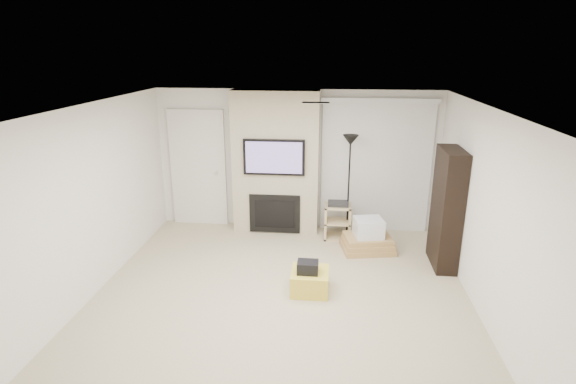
# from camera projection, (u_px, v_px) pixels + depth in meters

# --- Properties ---
(floor) EXTENTS (5.00, 5.50, 0.00)m
(floor) POSITION_uv_depth(u_px,v_px,m) (279.00, 305.00, 5.80)
(floor) COLOR tan
(floor) RESTS_ON ground
(ceiling) EXTENTS (5.00, 5.50, 0.00)m
(ceiling) POSITION_uv_depth(u_px,v_px,m) (277.00, 110.00, 5.04)
(ceiling) COLOR white
(ceiling) RESTS_ON wall_back
(wall_back) EXTENTS (5.00, 0.00, 2.50)m
(wall_back) POSITION_uv_depth(u_px,v_px,m) (297.00, 160.00, 8.02)
(wall_back) COLOR silver
(wall_back) RESTS_ON ground
(wall_front) EXTENTS (5.00, 0.00, 2.50)m
(wall_front) POSITION_uv_depth(u_px,v_px,m) (226.00, 368.00, 2.81)
(wall_front) COLOR silver
(wall_front) RESTS_ON ground
(wall_left) EXTENTS (0.00, 5.50, 2.50)m
(wall_left) POSITION_uv_depth(u_px,v_px,m) (82.00, 207.00, 5.66)
(wall_left) COLOR silver
(wall_left) RESTS_ON ground
(wall_right) EXTENTS (0.00, 5.50, 2.50)m
(wall_right) POSITION_uv_depth(u_px,v_px,m) (493.00, 222.00, 5.18)
(wall_right) COLOR silver
(wall_right) RESTS_ON ground
(hvac_vent) EXTENTS (0.35, 0.18, 0.01)m
(hvac_vent) POSITION_uv_depth(u_px,v_px,m) (316.00, 103.00, 5.76)
(hvac_vent) COLOR silver
(hvac_vent) RESTS_ON ceiling
(ottoman) EXTENTS (0.50, 0.50, 0.30)m
(ottoman) POSITION_uv_depth(u_px,v_px,m) (310.00, 281.00, 6.09)
(ottoman) COLOR gold
(ottoman) RESTS_ON floor
(black_bag) EXTENTS (0.28, 0.22, 0.16)m
(black_bag) POSITION_uv_depth(u_px,v_px,m) (308.00, 267.00, 5.98)
(black_bag) COLOR black
(black_bag) RESTS_ON ottoman
(fireplace_wall) EXTENTS (1.50, 0.47, 2.50)m
(fireplace_wall) POSITION_uv_depth(u_px,v_px,m) (276.00, 163.00, 7.86)
(fireplace_wall) COLOR tan
(fireplace_wall) RESTS_ON floor
(entry_door) EXTENTS (1.02, 0.11, 2.14)m
(entry_door) POSITION_uv_depth(u_px,v_px,m) (199.00, 169.00, 8.22)
(entry_door) COLOR silver
(entry_door) RESTS_ON floor
(vertical_blinds) EXTENTS (1.98, 0.10, 2.37)m
(vertical_blinds) POSITION_uv_depth(u_px,v_px,m) (376.00, 162.00, 7.84)
(vertical_blinds) COLOR silver
(vertical_blinds) RESTS_ON floor
(floor_lamp) EXTENTS (0.27, 0.27, 1.80)m
(floor_lamp) POSITION_uv_depth(u_px,v_px,m) (350.00, 158.00, 7.49)
(floor_lamp) COLOR black
(floor_lamp) RESTS_ON floor
(av_stand) EXTENTS (0.45, 0.38, 0.66)m
(av_stand) POSITION_uv_depth(u_px,v_px,m) (338.00, 219.00, 7.76)
(av_stand) COLOR #CDB47F
(av_stand) RESTS_ON floor
(box_stack) EXTENTS (0.91, 0.75, 0.54)m
(box_stack) POSITION_uv_depth(u_px,v_px,m) (368.00, 238.00, 7.32)
(box_stack) COLOR #AF874F
(box_stack) RESTS_ON floor
(bookshelf) EXTENTS (0.30, 0.80, 1.80)m
(bookshelf) POSITION_uv_depth(u_px,v_px,m) (447.00, 209.00, 6.63)
(bookshelf) COLOR black
(bookshelf) RESTS_ON floor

